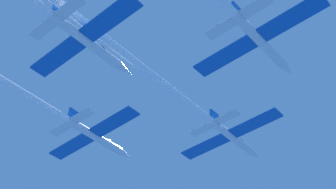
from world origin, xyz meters
name	(u,v)px	position (x,y,z in m)	size (l,w,h in m)	color
jet_lead	(186,101)	(0.52, -11.58, 0.49)	(17.62, 45.35, 2.92)	silver
jet_left_wing	(16,89)	(-14.09, -29.56, -0.76)	(17.62, 51.90, 2.92)	silver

